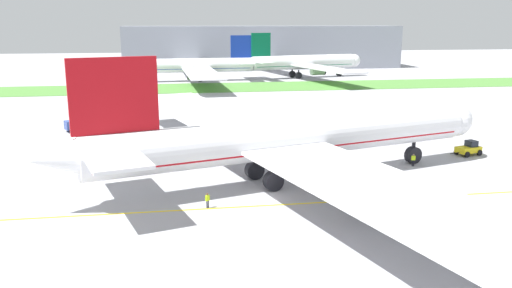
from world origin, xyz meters
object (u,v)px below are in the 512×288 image
Objects in this scene: airliner_foreground at (286,139)px; pushback_tug at (469,149)px; service_truck_baggage_loader at (80,124)px; parked_airliner_far_centre at (191,66)px; ground_crew_marshaller_front at (208,199)px; parked_airliner_far_right at (302,63)px; ground_crew_wingwalker_port at (413,159)px.

airliner_foreground reaches higher than pushback_tug.
airliner_foreground is 48.64m from service_truck_baggage_loader.
parked_airliner_far_centre is at bearing 93.26° from airliner_foreground.
airliner_foreground is 118.85m from parked_airliner_far_centre.
airliner_foreground is at bearing 38.37° from ground_crew_marshaller_front.
parked_airliner_far_right is (43.34, 131.58, 4.41)m from ground_crew_marshaller_front.
ground_crew_wingwalker_port is 0.02× the size of parked_airliner_far_centre.
parked_airliner_far_right is (39.59, 4.61, 0.26)m from parked_airliner_far_centre.
parked_airliner_far_centre reaches higher than ground_crew_wingwalker_port.
pushback_tug is 12.11m from ground_crew_wingwalker_port.
service_truck_baggage_loader is (-30.95, 37.29, -4.13)m from airliner_foreground.
airliner_foreground reaches higher than service_truck_baggage_loader.
service_truck_baggage_loader is (-61.42, 28.42, 0.39)m from pushback_tug.
airliner_foreground is at bearing -163.77° from pushback_tug.
parked_airliner_far_right is at bearing 75.08° from airliner_foreground.
pushback_tug is at bearing -71.27° from parked_airliner_far_centre.
ground_crew_wingwalker_port is 32.32m from ground_crew_marshaller_front.
ground_crew_wingwalker_port is 60.14m from service_truck_baggage_loader.
service_truck_baggage_loader is at bearing -126.57° from parked_airliner_far_right.
parked_airliner_far_centre reaches higher than ground_crew_marshaller_front.
parked_airliner_far_centre reaches higher than pushback_tug.
ground_crew_wingwalker_port is at bearing -33.35° from service_truck_baggage_loader.
airliner_foreground is 20.24m from ground_crew_wingwalker_port.
parked_airliner_far_centre is at bearing 73.44° from service_truck_baggage_loader.
airliner_foreground is 55.94× the size of ground_crew_wingwalker_port.
parked_airliner_far_centre reaches higher than service_truck_baggage_loader.
parked_airliner_far_centre is (24.20, 81.36, 3.80)m from service_truck_baggage_loader.
parked_airliner_far_right reaches higher than pushback_tug.
pushback_tug reaches higher than ground_crew_wingwalker_port.
ground_crew_marshaller_front is 0.02× the size of parked_airliner_far_centre.
pushback_tug is (30.47, 8.87, -4.52)m from airliner_foreground.
ground_crew_wingwalker_port is (19.29, 4.23, -4.46)m from airliner_foreground.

